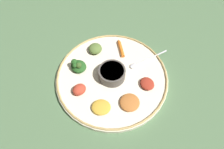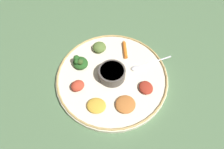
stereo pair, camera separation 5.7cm
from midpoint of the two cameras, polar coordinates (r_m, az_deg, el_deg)
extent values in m
plane|color=#4C6B47|center=(0.85, -1.91, -1.34)|extent=(2.40, 2.40, 0.00)
cylinder|color=beige|center=(0.84, -1.93, -1.01)|extent=(0.45, 0.45, 0.02)
torus|color=tan|center=(0.83, -1.96, -0.55)|extent=(0.44, 0.44, 0.01)
cylinder|color=#4C4742|center=(0.81, -2.00, 0.17)|extent=(0.11, 0.11, 0.04)
cylinder|color=#99471E|center=(0.79, -2.04, 0.92)|extent=(0.09, 0.09, 0.01)
ellipsoid|color=silver|center=(0.85, 4.09, 2.30)|extent=(0.03, 0.04, 0.01)
cylinder|color=silver|center=(0.89, 9.13, 4.58)|extent=(0.04, 0.15, 0.01)
ellipsoid|color=#23511E|center=(0.85, -11.02, 2.09)|extent=(0.09, 0.08, 0.03)
sphere|color=#23511E|center=(0.83, -11.11, 2.69)|extent=(0.02, 0.02, 0.02)
sphere|color=#385623|center=(0.83, -11.04, 2.42)|extent=(0.02, 0.02, 0.02)
sphere|color=#23511E|center=(0.84, -12.22, 3.25)|extent=(0.03, 0.03, 0.03)
sphere|color=#23511E|center=(0.83, -12.07, 2.32)|extent=(0.02, 0.02, 0.02)
cylinder|color=orange|center=(0.90, 0.69, 6.90)|extent=(0.08, 0.02, 0.02)
cone|color=orange|center=(0.93, 0.08, 9.17)|extent=(0.02, 0.02, 0.01)
ellipsoid|color=#B73D28|center=(0.80, -10.98, -4.17)|extent=(0.06, 0.07, 0.03)
ellipsoid|color=#567033|center=(0.90, -6.43, 6.97)|extent=(0.08, 0.08, 0.03)
ellipsoid|color=#B2662D|center=(0.77, 2.75, -7.77)|extent=(0.10, 0.10, 0.02)
ellipsoid|color=gold|center=(0.76, -5.16, -9.03)|extent=(0.08, 0.09, 0.02)
ellipsoid|color=maroon|center=(0.81, 7.64, -2.61)|extent=(0.07, 0.06, 0.02)
camera|label=1|loc=(0.03, -91.99, -3.13)|focal=33.36mm
camera|label=2|loc=(0.03, 88.01, 3.13)|focal=33.36mm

